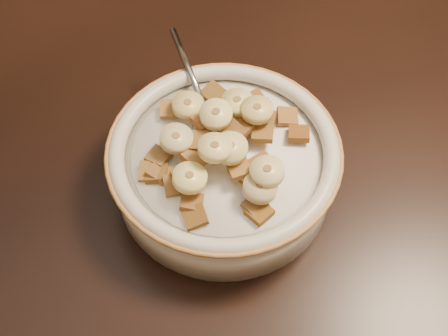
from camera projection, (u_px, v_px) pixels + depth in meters
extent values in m
cube|color=#422816|center=(288.00, 320.00, 1.39)|extent=(4.00, 4.50, 0.10)
cube|color=black|center=(342.00, 80.00, 0.74)|extent=(1.41, 0.91, 0.04)
cylinder|color=beige|center=(224.00, 170.00, 0.61)|extent=(0.21, 0.21, 0.05)
cylinder|color=white|center=(224.00, 155.00, 0.59)|extent=(0.18, 0.18, 0.00)
ellipsoid|color=gray|center=(212.00, 126.00, 0.61)|extent=(0.04, 0.05, 0.01)
cube|color=brown|center=(240.00, 128.00, 0.59)|extent=(0.03, 0.03, 0.01)
cube|color=brown|center=(213.00, 93.00, 0.63)|extent=(0.03, 0.03, 0.01)
cube|color=brown|center=(256.00, 116.00, 0.60)|extent=(0.02, 0.02, 0.01)
cube|color=brown|center=(240.00, 126.00, 0.59)|extent=(0.03, 0.03, 0.01)
cube|color=brown|center=(287.00, 117.00, 0.61)|extent=(0.02, 0.02, 0.01)
cube|color=brown|center=(259.00, 212.00, 0.55)|extent=(0.03, 0.03, 0.01)
cube|color=brown|center=(243.00, 170.00, 0.57)|extent=(0.03, 0.03, 0.01)
cube|color=#8C5A1B|center=(260.00, 109.00, 0.61)|extent=(0.02, 0.02, 0.01)
cube|color=brown|center=(184.00, 177.00, 0.56)|extent=(0.02, 0.02, 0.01)
cube|color=brown|center=(256.00, 207.00, 0.55)|extent=(0.03, 0.03, 0.01)
cube|color=brown|center=(299.00, 134.00, 0.60)|extent=(0.03, 0.03, 0.01)
cube|color=brown|center=(262.00, 163.00, 0.57)|extent=(0.03, 0.03, 0.01)
cube|color=brown|center=(160.00, 172.00, 0.57)|extent=(0.03, 0.03, 0.01)
cube|color=#916022|center=(221.00, 153.00, 0.57)|extent=(0.02, 0.02, 0.01)
cube|color=olive|center=(159.00, 156.00, 0.58)|extent=(0.03, 0.03, 0.01)
cube|color=brown|center=(195.00, 217.00, 0.55)|extent=(0.02, 0.02, 0.01)
cube|color=brown|center=(192.00, 202.00, 0.56)|extent=(0.03, 0.03, 0.01)
cube|color=brown|center=(263.00, 134.00, 0.59)|extent=(0.03, 0.03, 0.01)
cube|color=#9B6732|center=(195.00, 158.00, 0.57)|extent=(0.03, 0.03, 0.01)
cube|color=olive|center=(240.00, 169.00, 0.56)|extent=(0.02, 0.02, 0.01)
cube|color=#9D5A2A|center=(204.00, 122.00, 0.59)|extent=(0.03, 0.03, 0.01)
cube|color=brown|center=(265.00, 119.00, 0.61)|extent=(0.03, 0.03, 0.01)
cube|color=olive|center=(255.00, 101.00, 0.62)|extent=(0.03, 0.03, 0.01)
cube|color=brown|center=(150.00, 172.00, 0.58)|extent=(0.02, 0.03, 0.01)
cube|color=brown|center=(175.00, 185.00, 0.56)|extent=(0.02, 0.02, 0.01)
cube|color=brown|center=(232.00, 132.00, 0.58)|extent=(0.03, 0.03, 0.01)
cube|color=brown|center=(157.00, 174.00, 0.57)|extent=(0.03, 0.03, 0.01)
cube|color=brown|center=(198.00, 141.00, 0.58)|extent=(0.03, 0.03, 0.01)
cube|color=olive|center=(170.00, 109.00, 0.61)|extent=(0.02, 0.02, 0.01)
cylinder|color=#FFDD82|center=(188.00, 105.00, 0.60)|extent=(0.04, 0.04, 0.01)
cylinder|color=#EFD386|center=(216.00, 115.00, 0.58)|extent=(0.04, 0.04, 0.01)
cylinder|color=#E2BF73|center=(257.00, 110.00, 0.59)|extent=(0.04, 0.04, 0.01)
cylinder|color=#FCEF81|center=(231.00, 148.00, 0.56)|extent=(0.04, 0.04, 0.01)
cylinder|color=#EAD774|center=(237.00, 103.00, 0.60)|extent=(0.04, 0.04, 0.01)
cylinder|color=#F7E295|center=(215.00, 148.00, 0.55)|extent=(0.04, 0.04, 0.01)
cylinder|color=tan|center=(260.00, 188.00, 0.55)|extent=(0.04, 0.04, 0.01)
cylinder|color=#F0E083|center=(190.00, 178.00, 0.55)|extent=(0.04, 0.04, 0.01)
cylinder|color=#EDDF80|center=(267.00, 172.00, 0.55)|extent=(0.04, 0.04, 0.01)
cylinder|color=#D0BC89|center=(176.00, 139.00, 0.58)|extent=(0.04, 0.04, 0.02)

